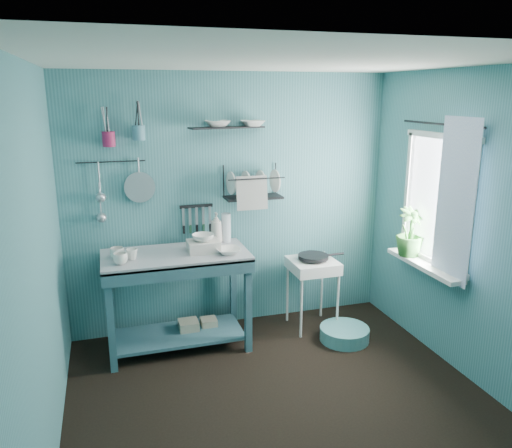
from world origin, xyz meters
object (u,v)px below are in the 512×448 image
object	(u,v)px
floor_basin	(344,334)
potted_plant	(410,232)
work_counter	(178,301)
utensil_cup_teal	(139,133)
mug_left	(120,259)
utensil_cup_magenta	(109,139)
dish_rack	(253,182)
soap_bottle	(216,228)
storage_tin_small	(209,328)
mug_mid	(132,254)
hotplate_stand	(312,294)
frying_pan	(313,256)
colander	(140,187)
water_bottle	(226,228)
wash_tub	(203,246)
mug_right	(117,253)
storage_tin_large	(189,331)

from	to	relation	value
floor_basin	potted_plant	bearing A→B (deg)	-8.93
work_counter	utensil_cup_teal	world-z (taller)	utensil_cup_teal
mug_left	utensil_cup_magenta	distance (m)	1.06
mug_left	dish_rack	size ratio (longest dim) A/B	0.22
soap_bottle	storage_tin_small	size ratio (longest dim) A/B	1.49
mug_mid	soap_bottle	xyz separation A→B (m)	(0.80, 0.26, 0.10)
hotplate_stand	storage_tin_small	size ratio (longest dim) A/B	3.54
utensil_cup_magenta	frying_pan	bearing A→B (deg)	-8.68
mug_mid	colander	bearing A→B (deg)	72.75
hotplate_stand	dish_rack	world-z (taller)	dish_rack
water_bottle	floor_basin	bearing A→B (deg)	-29.05
utensil_cup_teal	floor_basin	distance (m)	2.68
colander	storage_tin_small	distance (m)	1.50
water_bottle	storage_tin_small	xyz separation A→B (m)	(-0.22, -0.14, -0.96)
mug_mid	utensil_cup_magenta	xyz separation A→B (m)	(-0.12, 0.37, 0.95)
dish_rack	water_bottle	bearing A→B (deg)	-162.67
mug_left	potted_plant	bearing A→B (deg)	-6.04
water_bottle	hotplate_stand	size ratio (longest dim) A/B	0.40
mug_mid	dish_rack	xyz separation A→B (m)	(1.18, 0.32, 0.51)
water_bottle	potted_plant	distance (m)	1.72
storage_tin_small	hotplate_stand	bearing A→B (deg)	-2.91
soap_bottle	mug_left	bearing A→B (deg)	-158.20
mug_mid	frying_pan	size ratio (longest dim) A/B	0.33
wash_tub	dish_rack	bearing A→B (deg)	26.74
work_counter	mug_right	distance (m)	0.71
mug_right	colander	distance (m)	0.65
soap_bottle	frying_pan	size ratio (longest dim) A/B	1.00
utensil_cup_teal	water_bottle	bearing A→B (deg)	-6.66
mug_right	frying_pan	xyz separation A→B (m)	(1.85, 0.03, -0.22)
storage_tin_small	work_counter	bearing A→B (deg)	-165.07
mug_left	water_bottle	distance (m)	1.07
frying_pan	storage_tin_small	bearing A→B (deg)	177.09
mug_mid	potted_plant	xyz separation A→B (m)	(2.49, -0.37, 0.10)
mug_left	storage_tin_small	distance (m)	1.19
mug_left	storage_tin_large	xyz separation A→B (m)	(0.58, 0.21, -0.85)
storage_tin_small	floor_basin	bearing A→B (deg)	-18.94
mug_mid	soap_bottle	size ratio (longest dim) A/B	0.33
work_counter	dish_rack	size ratio (longest dim) A/B	2.35
wash_tub	utensil_cup_teal	size ratio (longest dim) A/B	2.15
mug_mid	storage_tin_small	distance (m)	1.11
soap_bottle	frying_pan	world-z (taller)	soap_bottle
colander	wash_tub	bearing A→B (deg)	-35.32
soap_bottle	floor_basin	size ratio (longest dim) A/B	0.64
utensil_cup_magenta	utensil_cup_teal	world-z (taller)	utensil_cup_teal
colander	floor_basin	world-z (taller)	colander
potted_plant	storage_tin_large	bearing A→B (deg)	166.46
soap_bottle	mug_right	bearing A→B (deg)	-167.74
soap_bottle	water_bottle	size ratio (longest dim) A/B	1.07
hotplate_stand	colander	world-z (taller)	colander
soap_bottle	storage_tin_small	world-z (taller)	soap_bottle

